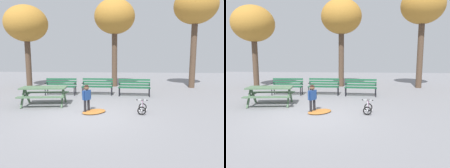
{
  "view_description": "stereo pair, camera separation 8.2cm",
  "coord_description": "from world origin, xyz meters",
  "views": [
    {
      "loc": [
        1.36,
        -6.68,
        2.05
      ],
      "look_at": [
        0.75,
        1.84,
        0.85
      ],
      "focal_mm": 32.92,
      "sensor_mm": 36.0,
      "label": 1
    },
    {
      "loc": [
        1.44,
        -6.68,
        2.05
      ],
      "look_at": [
        0.75,
        1.84,
        0.85
      ],
      "focal_mm": 32.92,
      "sensor_mm": 36.0,
      "label": 2
    }
  ],
  "objects": [
    {
      "name": "ground",
      "position": [
        0.0,
        0.0,
        0.0
      ],
      "size": [
        36.0,
        36.0,
        0.0
      ],
      "primitive_type": "plane",
      "color": "gray"
    },
    {
      "name": "picnic_table",
      "position": [
        -2.01,
        1.37,
        0.59
      ],
      "size": [
        1.95,
        1.55,
        0.79
      ],
      "color": "#4C6B4C",
      "rests_on": "ground"
    },
    {
      "name": "park_bench_far_left",
      "position": [
        -2.06,
        3.68,
        0.51
      ],
      "size": [
        1.61,
        0.51,
        0.85
      ],
      "color": "#195133",
      "rests_on": "ground"
    },
    {
      "name": "park_bench_left",
      "position": [
        -0.16,
        3.82,
        0.51
      ],
      "size": [
        1.6,
        0.46,
        0.85
      ],
      "color": "#195133",
      "rests_on": "ground"
    },
    {
      "name": "park_bench_right",
      "position": [
        1.75,
        3.65,
        0.51
      ],
      "size": [
        1.62,
        0.53,
        0.85
      ],
      "color": "#195133",
      "rests_on": "ground"
    },
    {
      "name": "child_standing",
      "position": [
        -0.06,
        0.42,
        0.6
      ],
      "size": [
        0.28,
        0.32,
        1.02
      ],
      "color": "black",
      "rests_on": "ground"
    },
    {
      "name": "kids_bicycle",
      "position": [
        1.92,
        0.51,
        0.2
      ],
      "size": [
        0.42,
        0.59,
        0.54
      ],
      "color": "black",
      "rests_on": "ground"
    },
    {
      "name": "leaf_pile",
      "position": [
        0.2,
        0.44,
        0.04
      ],
      "size": [
        1.1,
        1.08,
        0.07
      ],
      "primitive_type": "ellipsoid",
      "rotation": [
        0.0,
        0.0,
        0.74
      ],
      "color": "#B26B2D",
      "rests_on": "ground"
    },
    {
      "name": "tree_far_left",
      "position": [
        -4.84,
        5.9,
        3.93
      ],
      "size": [
        2.6,
        2.6,
        5.08
      ],
      "color": "brown",
      "rests_on": "ground"
    },
    {
      "name": "tree_left",
      "position": [
        0.55,
        6.85,
        4.42
      ],
      "size": [
        2.6,
        2.6,
        5.6
      ],
      "color": "brown",
      "rests_on": "ground"
    },
    {
      "name": "tree_center",
      "position": [
        5.5,
        6.63,
        4.94
      ],
      "size": [
        2.6,
        2.6,
        6.14
      ],
      "color": "brown",
      "rests_on": "ground"
    }
  ]
}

